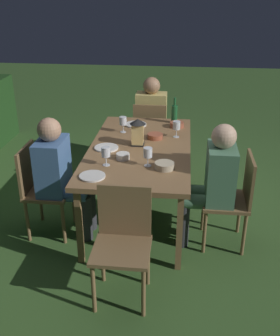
{
  "coord_description": "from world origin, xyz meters",
  "views": [
    {
      "loc": [
        -3.58,
        -0.4,
        2.21
      ],
      "look_at": [
        0.0,
        0.0,
        0.53
      ],
      "focal_mm": 42.86,
      "sensor_mm": 36.0,
      "label": 1
    }
  ],
  "objects_px": {
    "person_in_blue": "(60,172)",
    "plate_c": "(106,148)",
    "lantern_centerpiece": "(138,131)",
    "dining_table": "(140,152)",
    "green_bottle_on_table": "(174,113)",
    "plate_a": "(92,176)",
    "wine_glass_d": "(106,153)",
    "bowl_olives": "(164,165)",
    "bowl_dip": "(123,156)",
    "wine_glass_b": "(123,122)",
    "chair_side_left_a": "(234,196)",
    "bowl_bread": "(177,125)",
    "person_in_mustard": "(152,116)",
    "plate_b": "(136,124)",
    "wine_glass_c": "(177,126)",
    "chair_head_far": "(150,132)",
    "person_in_green": "(212,180)",
    "bowl_salad": "(155,136)",
    "wine_glass_a": "(148,153)",
    "chair_head_near": "(123,239)",
    "chair_side_right_a": "(41,186)"
  },
  "relations": [
    {
      "from": "person_in_blue",
      "to": "wine_glass_b",
      "type": "relative_size",
      "value": 6.8
    },
    {
      "from": "chair_head_far",
      "to": "bowl_salad",
      "type": "distance_m",
      "value": 0.96
    },
    {
      "from": "person_in_blue",
      "to": "person_in_green",
      "type": "relative_size",
      "value": 1.0
    },
    {
      "from": "person_in_mustard",
      "to": "wine_glass_b",
      "type": "xyz_separation_m",
      "value": [
        -0.95,
        0.22,
        0.23
      ]
    },
    {
      "from": "plate_a",
      "to": "bowl_olives",
      "type": "relative_size",
      "value": 1.29
    },
    {
      "from": "lantern_centerpiece",
      "to": "dining_table",
      "type": "bearing_deg",
      "value": -152.77
    },
    {
      "from": "chair_head_near",
      "to": "wine_glass_a",
      "type": "relative_size",
      "value": 5.15
    },
    {
      "from": "bowl_dip",
      "to": "wine_glass_b",
      "type": "bearing_deg",
      "value": 8.37
    },
    {
      "from": "wine_glass_a",
      "to": "bowl_dip",
      "type": "relative_size",
      "value": 1.4
    },
    {
      "from": "bowl_bread",
      "to": "bowl_dip",
      "type": "bearing_deg",
      "value": 153.53
    },
    {
      "from": "person_in_blue",
      "to": "bowl_salad",
      "type": "bearing_deg",
      "value": -51.02
    },
    {
      "from": "person_in_green",
      "to": "bowl_olives",
      "type": "bearing_deg",
      "value": 98.29
    },
    {
      "from": "chair_head_far",
      "to": "wine_glass_a",
      "type": "height_order",
      "value": "wine_glass_a"
    },
    {
      "from": "wine_glass_d",
      "to": "plate_a",
      "type": "xyz_separation_m",
      "value": [
        -0.24,
        0.07,
        -0.11
      ]
    },
    {
      "from": "person_in_green",
      "to": "wine_glass_d",
      "type": "height_order",
      "value": "person_in_green"
    },
    {
      "from": "wine_glass_d",
      "to": "bowl_olives",
      "type": "height_order",
      "value": "wine_glass_d"
    },
    {
      "from": "dining_table",
      "to": "plate_a",
      "type": "height_order",
      "value": "plate_a"
    },
    {
      "from": "plate_b",
      "to": "bowl_olives",
      "type": "xyz_separation_m",
      "value": [
        -1.11,
        -0.38,
        0.02
      ]
    },
    {
      "from": "wine_glass_c",
      "to": "plate_b",
      "type": "xyz_separation_m",
      "value": [
        0.33,
        0.46,
        -0.11
      ]
    },
    {
      "from": "chair_head_near",
      "to": "plate_a",
      "type": "distance_m",
      "value": 0.62
    },
    {
      "from": "chair_side_right_a",
      "to": "bowl_salad",
      "type": "height_order",
      "value": "chair_side_right_a"
    },
    {
      "from": "bowl_olives",
      "to": "wine_glass_b",
      "type": "bearing_deg",
      "value": 29.32
    },
    {
      "from": "green_bottle_on_table",
      "to": "plate_a",
      "type": "height_order",
      "value": "green_bottle_on_table"
    },
    {
      "from": "person_in_blue",
      "to": "bowl_bread",
      "type": "bearing_deg",
      "value": -44.79
    },
    {
      "from": "lantern_centerpiece",
      "to": "wine_glass_d",
      "type": "height_order",
      "value": "lantern_centerpiece"
    },
    {
      "from": "chair_side_left_a",
      "to": "green_bottle_on_table",
      "type": "relative_size",
      "value": 3.0
    },
    {
      "from": "chair_side_left_a",
      "to": "bowl_olives",
      "type": "height_order",
      "value": "chair_side_left_a"
    },
    {
      "from": "person_in_mustard",
      "to": "bowl_bread",
      "type": "xyz_separation_m",
      "value": [
        -0.73,
        -0.34,
        0.15
      ]
    },
    {
      "from": "person_in_blue",
      "to": "plate_c",
      "type": "bearing_deg",
      "value": -47.75
    },
    {
      "from": "person_in_mustard",
      "to": "plate_b",
      "type": "height_order",
      "value": "person_in_mustard"
    },
    {
      "from": "bowl_bread",
      "to": "bowl_olives",
      "type": "bearing_deg",
      "value": 175.98
    },
    {
      "from": "dining_table",
      "to": "green_bottle_on_table",
      "type": "bearing_deg",
      "value": -21.52
    },
    {
      "from": "person_in_blue",
      "to": "chair_side_left_a",
      "type": "xyz_separation_m",
      "value": [
        -0.0,
        -1.56,
        -0.15
      ]
    },
    {
      "from": "plate_a",
      "to": "bowl_olives",
      "type": "xyz_separation_m",
      "value": [
        0.23,
        -0.58,
        0.02
      ]
    },
    {
      "from": "dining_table",
      "to": "bowl_olives",
      "type": "relative_size",
      "value": 10.85
    },
    {
      "from": "wine_glass_d",
      "to": "wine_glass_a",
      "type": "bearing_deg",
      "value": -85.67
    },
    {
      "from": "green_bottle_on_table",
      "to": "wine_glass_c",
      "type": "xyz_separation_m",
      "value": [
        -0.46,
        -0.04,
        0.01
      ]
    },
    {
      "from": "person_in_blue",
      "to": "bowl_dip",
      "type": "height_order",
      "value": "person_in_blue"
    },
    {
      "from": "person_in_green",
      "to": "bowl_salad",
      "type": "distance_m",
      "value": 0.87
    },
    {
      "from": "lantern_centerpiece",
      "to": "wine_glass_c",
      "type": "xyz_separation_m",
      "value": [
        0.26,
        -0.37,
        -0.03
      ]
    },
    {
      "from": "chair_head_far",
      "to": "person_in_mustard",
      "type": "distance_m",
      "value": 0.25
    },
    {
      "from": "person_in_mustard",
      "to": "bowl_dip",
      "type": "xyz_separation_m",
      "value": [
        -1.65,
        0.12,
        0.14
      ]
    },
    {
      "from": "plate_a",
      "to": "bowl_bread",
      "type": "height_order",
      "value": "bowl_bread"
    },
    {
      "from": "green_bottle_on_table",
      "to": "plate_b",
      "type": "xyz_separation_m",
      "value": [
        -0.13,
        0.42,
        -0.1
      ]
    },
    {
      "from": "person_in_mustard",
      "to": "wine_glass_c",
      "type": "xyz_separation_m",
      "value": [
        -1.04,
        -0.34,
        0.23
      ]
    },
    {
      "from": "chair_side_left_a",
      "to": "bowl_salad",
      "type": "bearing_deg",
      "value": 48.94
    },
    {
      "from": "chair_side_left_a",
      "to": "bowl_dip",
      "type": "distance_m",
      "value": 1.05
    },
    {
      "from": "bowl_bread",
      "to": "lantern_centerpiece",
      "type": "bearing_deg",
      "value": 147.08
    },
    {
      "from": "bowl_salad",
      "to": "chair_side_left_a",
      "type": "bearing_deg",
      "value": -131.06
    },
    {
      "from": "lantern_centerpiece",
      "to": "bowl_bread",
      "type": "distance_m",
      "value": 0.68
    }
  ]
}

